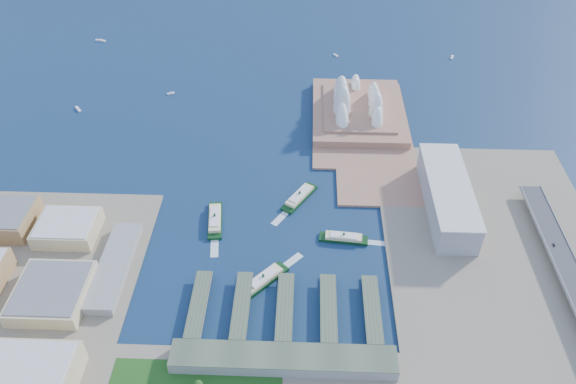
{
  "coord_description": "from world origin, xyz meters",
  "views": [
    {
      "loc": [
        29.66,
        -416.64,
        441.82
      ],
      "look_at": [
        11.04,
        83.77,
        18.0
      ],
      "focal_mm": 35.0,
      "sensor_mm": 36.0,
      "label": 1
    }
  ],
  "objects_px": {
    "ferry_a": "(215,218)",
    "opera_house": "(359,97)",
    "ferry_b": "(300,195)",
    "ferry_c": "(263,279)",
    "car_c": "(554,245)",
    "ferry_d": "(344,236)",
    "toaster_building": "(447,196)"
  },
  "relations": [
    {
      "from": "ferry_b",
      "to": "ferry_d",
      "type": "height_order",
      "value": "ferry_b"
    },
    {
      "from": "ferry_b",
      "to": "opera_house",
      "type": "bearing_deg",
      "value": 98.65
    },
    {
      "from": "ferry_a",
      "to": "ferry_c",
      "type": "bearing_deg",
      "value": -61.78
    },
    {
      "from": "opera_house",
      "to": "car_c",
      "type": "height_order",
      "value": "opera_house"
    },
    {
      "from": "toaster_building",
      "to": "ferry_b",
      "type": "xyz_separation_m",
      "value": [
        -170.36,
        12.7,
        -14.92
      ]
    },
    {
      "from": "toaster_building",
      "to": "ferry_c",
      "type": "xyz_separation_m",
      "value": [
        -204.58,
        -119.02,
        -14.85
      ]
    },
    {
      "from": "ferry_b",
      "to": "car_c",
      "type": "bearing_deg",
      "value": 15.11
    },
    {
      "from": "ferry_b",
      "to": "ferry_c",
      "type": "bearing_deg",
      "value": -72.69
    },
    {
      "from": "car_c",
      "to": "ferry_c",
      "type": "bearing_deg",
      "value": 9.29
    },
    {
      "from": "ferry_b",
      "to": "ferry_c",
      "type": "height_order",
      "value": "ferry_c"
    },
    {
      "from": "ferry_c",
      "to": "car_c",
      "type": "bearing_deg",
      "value": -127.85
    },
    {
      "from": "opera_house",
      "to": "ferry_d",
      "type": "distance_m",
      "value": 257.82
    },
    {
      "from": "opera_house",
      "to": "ferry_c",
      "type": "distance_m",
      "value": 339.99
    },
    {
      "from": "toaster_building",
      "to": "car_c",
      "type": "bearing_deg",
      "value": -34.35
    },
    {
      "from": "ferry_b",
      "to": "ferry_c",
      "type": "distance_m",
      "value": 136.09
    },
    {
      "from": "toaster_building",
      "to": "car_c",
      "type": "height_order",
      "value": "toaster_building"
    },
    {
      "from": "opera_house",
      "to": "ferry_b",
      "type": "xyz_separation_m",
      "value": [
        -80.36,
        -187.3,
        -26.42
      ]
    },
    {
      "from": "opera_house",
      "to": "toaster_building",
      "type": "xyz_separation_m",
      "value": [
        90.0,
        -200.0,
        -11.5
      ]
    },
    {
      "from": "ferry_b",
      "to": "ferry_d",
      "type": "distance_m",
      "value": 83.88
    },
    {
      "from": "opera_house",
      "to": "toaster_building",
      "type": "height_order",
      "value": "opera_house"
    },
    {
      "from": "toaster_building",
      "to": "ferry_d",
      "type": "bearing_deg",
      "value": -155.59
    },
    {
      "from": "ferry_a",
      "to": "car_c",
      "type": "distance_m",
      "value": 369.56
    },
    {
      "from": "toaster_building",
      "to": "ferry_a",
      "type": "xyz_separation_m",
      "value": [
        -266.42,
        -30.61,
        -14.76
      ]
    },
    {
      "from": "toaster_building",
      "to": "ferry_c",
      "type": "distance_m",
      "value": 237.14
    },
    {
      "from": "toaster_building",
      "to": "ferry_a",
      "type": "bearing_deg",
      "value": -173.45
    },
    {
      "from": "ferry_a",
      "to": "car_c",
      "type": "xyz_separation_m",
      "value": [
        367.42,
        -38.41,
        9.85
      ]
    },
    {
      "from": "toaster_building",
      "to": "ferry_b",
      "type": "bearing_deg",
      "value": 175.74
    },
    {
      "from": "ferry_d",
      "to": "ferry_b",
      "type": "bearing_deg",
      "value": 42.22
    },
    {
      "from": "car_c",
      "to": "opera_house",
      "type": "bearing_deg",
      "value": -54.63
    },
    {
      "from": "ferry_a",
      "to": "opera_house",
      "type": "bearing_deg",
      "value": 45.83
    },
    {
      "from": "ferry_b",
      "to": "car_c",
      "type": "xyz_separation_m",
      "value": [
        271.36,
        -81.73,
        10.0
      ]
    },
    {
      "from": "ferry_b",
      "to": "ferry_c",
      "type": "relative_size",
      "value": 0.99
    }
  ]
}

